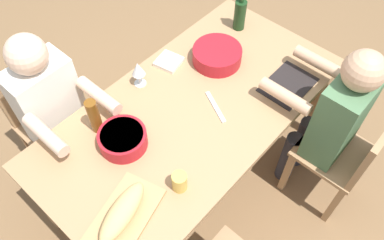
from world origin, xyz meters
name	(u,v)px	position (x,y,z in m)	size (l,w,h in m)	color
ground_plane	(192,173)	(0.00, 0.00, 0.00)	(8.00, 8.00, 0.00)	brown
dining_table	(192,117)	(0.00, 0.00, 0.66)	(1.81, 0.92, 0.74)	#A87F56
chair_near_right	(47,115)	(0.50, -0.78, 0.48)	(0.40, 0.40, 0.85)	#A87F56
diner_near_right	(55,109)	(0.50, -0.60, 0.70)	(0.41, 0.53, 1.20)	#2D2D38
chair_far_left	(349,155)	(-0.50, 0.78, 0.48)	(0.40, 0.40, 0.85)	#A87F56
diner_far_left	(331,117)	(-0.50, 0.60, 0.70)	(0.41, 0.53, 1.20)	#2D2D38
serving_bowl_pasta	(217,54)	(-0.37, -0.13, 0.79)	(0.30, 0.30, 0.09)	#B21923
serving_bowl_greens	(123,138)	(0.41, -0.10, 0.79)	(0.25, 0.25, 0.09)	#B21923
cutting_board	(124,217)	(0.68, 0.19, 0.75)	(0.40, 0.22, 0.02)	tan
bread_loaf	(122,212)	(0.68, 0.19, 0.81)	(0.32, 0.11, 0.09)	tan
wine_bottle	(240,14)	(-0.71, -0.22, 0.85)	(0.08, 0.08, 0.29)	#193819
beer_bottle	(94,116)	(0.44, -0.28, 0.85)	(0.06, 0.06, 0.22)	brown
wine_glass	(138,70)	(0.06, -0.35, 0.86)	(0.08, 0.08, 0.17)	silver
placemat_far_left	(288,85)	(-0.50, 0.30, 0.74)	(0.32, 0.23, 0.01)	black
cup_far_right	(180,182)	(0.40, 0.28, 0.79)	(0.07, 0.07, 0.11)	gold
carving_knife	(216,107)	(-0.09, 0.09, 0.74)	(0.23, 0.02, 0.01)	silver
napkin_stack	(169,62)	(-0.17, -0.34, 0.75)	(0.14, 0.14, 0.02)	white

